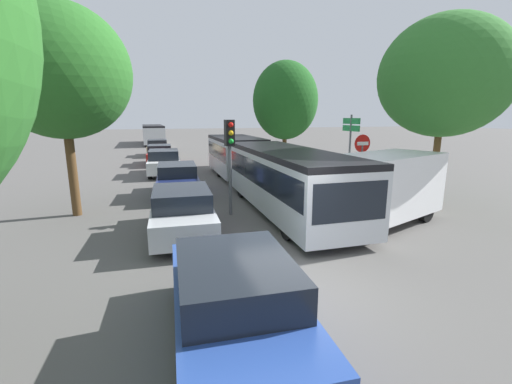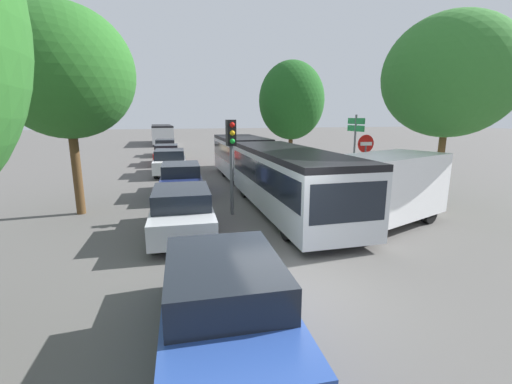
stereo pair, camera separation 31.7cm
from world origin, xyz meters
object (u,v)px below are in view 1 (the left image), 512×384
object	(u,v)px
queued_car_red	(160,154)
tree_left_mid	(61,76)
city_bus_rear	(153,133)
white_van	(382,187)
queued_car_tan	(158,148)
articulated_bus	(260,164)
tree_right_mid	(285,101)
queued_car_navy	(177,179)
no_entry_sign	(361,158)
direction_sign_post	(350,137)
tree_right_near	(443,80)
queued_car_white	(164,162)
queued_car_blue	(235,301)
queued_car_silver	(182,211)

from	to	relation	value
queued_car_red	tree_left_mid	distance (m)	14.31
city_bus_rear	white_van	distance (m)	38.71
queued_car_tan	white_van	bearing A→B (deg)	-161.44
articulated_bus	tree_right_mid	bearing A→B (deg)	151.85
queued_car_navy	white_van	bearing A→B (deg)	-133.07
city_bus_rear	no_entry_sign	distance (m)	36.46
city_bus_rear	queued_car_red	xyz separation A→B (m)	(-0.09, -20.74, -0.66)
articulated_bus	queued_car_tan	distance (m)	18.26
queued_car_navy	queued_car_red	distance (m)	11.07
white_van	direction_sign_post	bearing A→B (deg)	-132.26
articulated_bus	tree_right_near	bearing A→B (deg)	49.93
queued_car_white	tree_right_mid	xyz separation A→B (m)	(8.41, 1.04, 3.81)
queued_car_blue	tree_left_mid	world-z (taller)	tree_left_mid
queued_car_blue	queued_car_navy	distance (m)	10.97
city_bus_rear	tree_right_mid	xyz separation A→B (m)	(8.35, -24.72, 3.19)
queued_car_silver	queued_car_white	bearing A→B (deg)	3.23
direction_sign_post	tree_left_mid	world-z (taller)	tree_left_mid
tree_right_mid	city_bus_rear	bearing A→B (deg)	108.66
queued_car_blue	no_entry_sign	world-z (taller)	no_entry_sign
queued_car_blue	queued_car_silver	bearing A→B (deg)	6.18
queued_car_navy	tree_right_near	xyz separation A→B (m)	(9.00, -5.45, 4.05)
queued_car_red	queued_car_tan	distance (m)	6.07
direction_sign_post	no_entry_sign	bearing A→B (deg)	65.89
queued_car_navy	tree_left_mid	world-z (taller)	tree_left_mid
white_van	tree_left_mid	size ratio (longest dim) A/B	0.75
queued_car_silver	tree_right_mid	xyz separation A→B (m)	(8.54, 12.60, 3.86)
queued_car_silver	queued_car_tan	bearing A→B (deg)	3.38
queued_car_white	tree_right_mid	size ratio (longest dim) A/B	0.62
queued_car_white	no_entry_sign	size ratio (longest dim) A/B	1.60
direction_sign_post	city_bus_rear	bearing A→B (deg)	-75.22
articulated_bus	no_entry_sign	world-z (taller)	no_entry_sign
queued_car_red	tree_left_mid	world-z (taller)	tree_left_mid
city_bus_rear	articulated_bus	bearing A→B (deg)	-173.31
queued_car_white	queued_car_red	world-z (taller)	queued_car_white
queued_car_navy	queued_car_white	distance (m)	6.05
queued_car_navy	direction_sign_post	distance (m)	8.45
city_bus_rear	tree_right_mid	bearing A→B (deg)	-161.45
queued_car_blue	direction_sign_post	xyz separation A→B (m)	(8.33, 9.86, 1.81)
queued_car_blue	queued_car_white	world-z (taller)	queued_car_white
queued_car_white	tree_left_mid	bearing A→B (deg)	160.38
queued_car_white	tree_right_near	world-z (taller)	tree_right_near
queued_car_blue	queued_car_red	distance (m)	22.03
articulated_bus	tree_right_near	distance (m)	7.91
direction_sign_post	tree_right_near	distance (m)	4.95
city_bus_rear	direction_sign_post	xyz separation A→B (m)	(8.36, -32.91, 1.15)
queued_car_red	direction_sign_post	xyz separation A→B (m)	(8.45, -12.17, 1.82)
city_bus_rear	tree_right_near	world-z (taller)	tree_right_near
articulated_bus	queued_car_silver	size ratio (longest dim) A/B	3.72
articulated_bus	tree_right_mid	world-z (taller)	tree_right_mid
city_bus_rear	direction_sign_post	distance (m)	33.98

